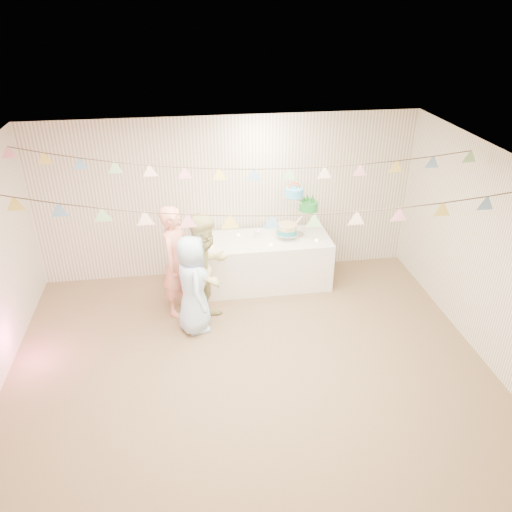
{
  "coord_description": "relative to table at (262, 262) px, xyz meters",
  "views": [
    {
      "loc": [
        -0.63,
        -4.86,
        4.24
      ],
      "look_at": [
        0.2,
        0.8,
        1.15
      ],
      "focal_mm": 35.0,
      "sensor_mm": 36.0,
      "label": 1
    }
  ],
  "objects": [
    {
      "name": "floor",
      "position": [
        -0.47,
        -1.99,
        -0.4
      ],
      "size": [
        6.0,
        6.0,
        0.0
      ],
      "primitive_type": "plane",
      "color": "brown",
      "rests_on": "ground"
    },
    {
      "name": "ceiling",
      "position": [
        -0.47,
        -1.99,
        2.2
      ],
      "size": [
        6.0,
        6.0,
        0.0
      ],
      "primitive_type": "plane",
      "color": "silver",
      "rests_on": "ground"
    },
    {
      "name": "back_wall",
      "position": [
        -0.47,
        0.51,
        0.9
      ],
      "size": [
        6.0,
        6.0,
        0.0
      ],
      "primitive_type": "plane",
      "color": "silver",
      "rests_on": "ground"
    },
    {
      "name": "front_wall",
      "position": [
        -0.47,
        -4.49,
        0.9
      ],
      "size": [
        6.0,
        6.0,
        0.0
      ],
      "primitive_type": "plane",
      "color": "silver",
      "rests_on": "ground"
    },
    {
      "name": "right_wall",
      "position": [
        2.53,
        -1.99,
        0.9
      ],
      "size": [
        5.0,
        5.0,
        0.0
      ],
      "primitive_type": "plane",
      "color": "silver",
      "rests_on": "ground"
    },
    {
      "name": "table",
      "position": [
        0.0,
        0.0,
        0.0
      ],
      "size": [
        2.12,
        0.85,
        0.79
      ],
      "primitive_type": "cube",
      "color": "white",
      "rests_on": "floor"
    },
    {
      "name": "cake_stand",
      "position": [
        0.55,
        0.05,
        0.77
      ],
      "size": [
        0.74,
        0.44,
        0.83
      ],
      "primitive_type": null,
      "color": "silver",
      "rests_on": "table"
    },
    {
      "name": "cake_bottom",
      "position": [
        0.4,
        -0.01,
        0.44
      ],
      "size": [
        0.31,
        0.31,
        0.15
      ],
      "primitive_type": null,
      "color": "teal",
      "rests_on": "cake_stand"
    },
    {
      "name": "cake_middle",
      "position": [
        0.73,
        0.14,
        0.71
      ],
      "size": [
        0.27,
        0.27,
        0.22
      ],
      "primitive_type": null,
      "color": "#1D8533",
      "rests_on": "cake_stand"
    },
    {
      "name": "cake_top_tier",
      "position": [
        0.49,
        0.02,
        0.98
      ],
      "size": [
        0.25,
        0.25,
        0.19
      ],
      "primitive_type": null,
      "color": "#48A6E2",
      "rests_on": "cake_stand"
    },
    {
      "name": "platter",
      "position": [
        -0.6,
        -0.05,
        0.36
      ],
      "size": [
        0.34,
        0.34,
        0.02
      ],
      "primitive_type": "cylinder",
      "color": "white",
      "rests_on": "table"
    },
    {
      "name": "posy",
      "position": [
        -0.07,
        0.05,
        0.43
      ],
      "size": [
        0.13,
        0.13,
        0.15
      ],
      "primitive_type": null,
      "color": "white",
      "rests_on": "table"
    },
    {
      "name": "person_adult_a",
      "position": [
        -1.31,
        -0.59,
        0.43
      ],
      "size": [
        0.62,
        0.72,
        1.66
      ],
      "primitive_type": "imported",
      "rotation": [
        0.0,
        0.0,
        1.13
      ],
      "color": "#F79781",
      "rests_on": "floor"
    },
    {
      "name": "person_adult_b",
      "position": [
        -0.91,
        -0.91,
        0.44
      ],
      "size": [
        1.02,
        1.02,
        1.67
      ],
      "primitive_type": "imported",
      "rotation": [
        0.0,
        0.0,
        0.81
      ],
      "color": "tan",
      "rests_on": "floor"
    },
    {
      "name": "person_child",
      "position": [
        -1.11,
        -1.06,
        0.32
      ],
      "size": [
        0.54,
        0.75,
        1.43
      ],
      "primitive_type": "imported",
      "rotation": [
        0.0,
        0.0,
        1.71
      ],
      "color": "#B2D5FC",
      "rests_on": "floor"
    },
    {
      "name": "bunting_back",
      "position": [
        -0.47,
        -0.89,
        1.95
      ],
      "size": [
        5.6,
        1.1,
        0.4
      ],
      "primitive_type": null,
      "color": "pink",
      "rests_on": "ceiling"
    },
    {
      "name": "bunting_front",
      "position": [
        -0.47,
        -2.19,
        1.92
      ],
      "size": [
        5.6,
        0.9,
        0.36
      ],
      "primitive_type": null,
      "color": "#72A5E5",
      "rests_on": "ceiling"
    },
    {
      "name": "tealight_0",
      "position": [
        -0.8,
        -0.15,
        0.41
      ],
      "size": [
        0.04,
        0.04,
        0.03
      ],
      "primitive_type": "cylinder",
      "color": "#FFD88C",
      "rests_on": "table"
    },
    {
      "name": "tealight_1",
      "position": [
        -0.35,
        0.18,
        0.41
      ],
      "size": [
        0.04,
        0.04,
        0.03
      ],
      "primitive_type": "cylinder",
      "color": "#FFD88C",
      "rests_on": "table"
    },
    {
      "name": "tealight_2",
      "position": [
        0.1,
        -0.22,
        0.41
      ],
      "size": [
        0.04,
        0.04,
        0.03
      ],
      "primitive_type": "cylinder",
      "color": "#FFD88C",
      "rests_on": "table"
    },
    {
      "name": "tealight_3",
      "position": [
        0.35,
        0.22,
        0.41
      ],
      "size": [
        0.04,
        0.04,
        0.03
      ],
      "primitive_type": "cylinder",
      "color": "#FFD88C",
      "rests_on": "table"
    },
    {
      "name": "tealight_4",
      "position": [
        0.82,
        -0.18,
        0.41
      ],
      "size": [
        0.04,
        0.04,
        0.03
      ],
      "primitive_type": "cylinder",
      "color": "#FFD88C",
      "rests_on": "table"
    }
  ]
}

